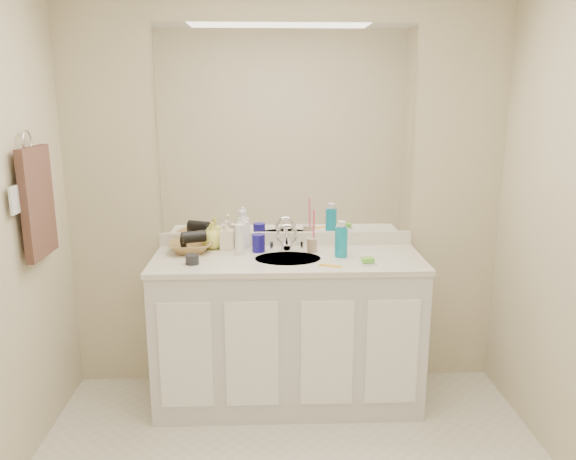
# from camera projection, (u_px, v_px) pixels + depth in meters

# --- Properties ---
(wall_back) EXTENTS (2.60, 0.02, 2.40)m
(wall_back) POSITION_uv_depth(u_px,v_px,m) (286.00, 193.00, 3.34)
(wall_back) COLOR beige
(wall_back) RESTS_ON floor
(vanity_cabinet) EXTENTS (1.50, 0.55, 0.85)m
(vanity_cabinet) POSITION_uv_depth(u_px,v_px,m) (288.00, 332.00, 3.26)
(vanity_cabinet) COLOR silver
(vanity_cabinet) RESTS_ON floor
(countertop) EXTENTS (1.52, 0.57, 0.03)m
(countertop) POSITION_uv_depth(u_px,v_px,m) (288.00, 260.00, 3.16)
(countertop) COLOR silver
(countertop) RESTS_ON vanity_cabinet
(backsplash) EXTENTS (1.52, 0.03, 0.08)m
(backsplash) POSITION_uv_depth(u_px,v_px,m) (286.00, 239.00, 3.40)
(backsplash) COLOR white
(backsplash) RESTS_ON countertop
(sink_basin) EXTENTS (0.37, 0.37, 0.02)m
(sink_basin) POSITION_uv_depth(u_px,v_px,m) (288.00, 260.00, 3.14)
(sink_basin) COLOR beige
(sink_basin) RESTS_ON countertop
(faucet) EXTENTS (0.02, 0.02, 0.11)m
(faucet) POSITION_uv_depth(u_px,v_px,m) (287.00, 241.00, 3.29)
(faucet) COLOR silver
(faucet) RESTS_ON countertop
(mirror) EXTENTS (1.48, 0.01, 1.20)m
(mirror) POSITION_uv_depth(u_px,v_px,m) (286.00, 132.00, 3.25)
(mirror) COLOR white
(mirror) RESTS_ON wall_back
(blue_mug) EXTENTS (0.09, 0.09, 0.10)m
(blue_mug) POSITION_uv_depth(u_px,v_px,m) (259.00, 243.00, 3.25)
(blue_mug) COLOR navy
(blue_mug) RESTS_ON countertop
(tan_cup) EXTENTS (0.08, 0.08, 0.08)m
(tan_cup) POSITION_uv_depth(u_px,v_px,m) (312.00, 245.00, 3.25)
(tan_cup) COLOR tan
(tan_cup) RESTS_ON countertop
(toothbrush) EXTENTS (0.01, 0.04, 0.21)m
(toothbrush) POSITION_uv_depth(u_px,v_px,m) (314.00, 227.00, 3.22)
(toothbrush) COLOR #FF437A
(toothbrush) RESTS_ON tan_cup
(mouthwash_bottle) EXTENTS (0.09, 0.09, 0.17)m
(mouthwash_bottle) POSITION_uv_depth(u_px,v_px,m) (341.00, 242.00, 3.15)
(mouthwash_bottle) COLOR #0E8EB1
(mouthwash_bottle) RESTS_ON countertop
(soap_dish) EXTENTS (0.10, 0.09, 0.01)m
(soap_dish) POSITION_uv_depth(u_px,v_px,m) (368.00, 263.00, 3.02)
(soap_dish) COLOR white
(soap_dish) RESTS_ON countertop
(green_soap) EXTENTS (0.07, 0.05, 0.02)m
(green_soap) POSITION_uv_depth(u_px,v_px,m) (368.00, 260.00, 3.02)
(green_soap) COLOR #63C630
(green_soap) RESTS_ON soap_dish
(orange_comb) EXTENTS (0.12, 0.07, 0.01)m
(orange_comb) POSITION_uv_depth(u_px,v_px,m) (330.00, 266.00, 2.99)
(orange_comb) COLOR yellow
(orange_comb) RESTS_ON countertop
(dark_jar) EXTENTS (0.08, 0.08, 0.05)m
(dark_jar) POSITION_uv_depth(u_px,v_px,m) (192.00, 259.00, 3.02)
(dark_jar) COLOR black
(dark_jar) RESTS_ON countertop
(extra_white_bottle) EXTENTS (0.07, 0.07, 0.18)m
(extra_white_bottle) POSITION_uv_depth(u_px,v_px,m) (240.00, 239.00, 3.19)
(extra_white_bottle) COLOR white
(extra_white_bottle) RESTS_ON countertop
(soap_bottle_white) EXTENTS (0.10, 0.10, 0.22)m
(soap_bottle_white) POSITION_uv_depth(u_px,v_px,m) (243.00, 229.00, 3.33)
(soap_bottle_white) COLOR white
(soap_bottle_white) RESTS_ON countertop
(soap_bottle_cream) EXTENTS (0.08, 0.08, 0.17)m
(soap_bottle_cream) POSITION_uv_depth(u_px,v_px,m) (227.00, 235.00, 3.30)
(soap_bottle_cream) COLOR #FFF2CF
(soap_bottle_cream) RESTS_ON countertop
(soap_bottle_yellow) EXTENTS (0.16, 0.16, 0.16)m
(soap_bottle_yellow) POSITION_uv_depth(u_px,v_px,m) (212.00, 235.00, 3.32)
(soap_bottle_yellow) COLOR #DEDF56
(soap_bottle_yellow) RESTS_ON countertop
(wicker_basket) EXTENTS (0.27, 0.27, 0.06)m
(wicker_basket) POSITION_uv_depth(u_px,v_px,m) (190.00, 247.00, 3.25)
(wicker_basket) COLOR olive
(wicker_basket) RESTS_ON countertop
(hair_dryer) EXTENTS (0.15, 0.12, 0.07)m
(hair_dryer) POSITION_uv_depth(u_px,v_px,m) (194.00, 237.00, 3.24)
(hair_dryer) COLOR black
(hair_dryer) RESTS_ON wicker_basket
(towel_ring) EXTENTS (0.01, 0.11, 0.11)m
(towel_ring) POSITION_uv_depth(u_px,v_px,m) (27.00, 142.00, 2.71)
(towel_ring) COLOR silver
(towel_ring) RESTS_ON wall_left
(hand_towel) EXTENTS (0.04, 0.32, 0.55)m
(hand_towel) POSITION_uv_depth(u_px,v_px,m) (38.00, 203.00, 2.78)
(hand_towel) COLOR #36231D
(hand_towel) RESTS_ON towel_ring
(switch_plate) EXTENTS (0.01, 0.08, 0.13)m
(switch_plate) POSITION_uv_depth(u_px,v_px,m) (14.00, 200.00, 2.57)
(switch_plate) COLOR white
(switch_plate) RESTS_ON wall_left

